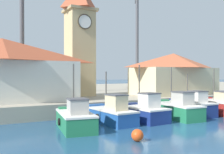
# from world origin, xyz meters

# --- Properties ---
(ground_plane) EXTENTS (300.00, 300.00, 0.00)m
(ground_plane) POSITION_xyz_m (0.00, 0.00, 0.00)
(ground_plane) COLOR navy
(quay_wharf) EXTENTS (120.00, 40.00, 1.26)m
(quay_wharf) POSITION_xyz_m (0.00, 27.74, 0.63)
(quay_wharf) COLOR #A89E89
(quay_wharf) RESTS_ON ground
(fishing_boat_far_left) EXTENTS (2.80, 4.98, 4.51)m
(fishing_boat_far_left) POSITION_xyz_m (-7.53, 3.50, 0.75)
(fishing_boat_far_left) COLOR #237A4C
(fishing_boat_far_left) RESTS_ON ground
(fishing_boat_left_outer) EXTENTS (2.20, 5.22, 3.99)m
(fishing_boat_left_outer) POSITION_xyz_m (-4.25, 4.44, 0.75)
(fishing_boat_left_outer) COLOR #2356A8
(fishing_boat_left_outer) RESTS_ON ground
(fishing_boat_left_inner) EXTENTS (2.41, 4.42, 4.54)m
(fishing_boat_left_inner) POSITION_xyz_m (-1.54, 3.85, 0.77)
(fishing_boat_left_inner) COLOR navy
(fishing_boat_left_inner) RESTS_ON ground
(fishing_boat_mid_left) EXTENTS (2.41, 5.22, 4.40)m
(fishing_boat_mid_left) POSITION_xyz_m (1.68, 3.59, 0.80)
(fishing_boat_mid_left) COLOR #237A4C
(fishing_boat_mid_left) RESTS_ON ground
(fishing_boat_center) EXTENTS (2.24, 4.59, 3.84)m
(fishing_boat_center) POSITION_xyz_m (4.11, 4.15, 0.80)
(fishing_boat_center) COLOR navy
(fishing_boat_center) RESTS_ON ground
(fishing_boat_mid_right) EXTENTS (2.95, 5.18, 4.35)m
(fishing_boat_mid_right) POSITION_xyz_m (7.05, 3.62, 0.78)
(fishing_boat_mid_right) COLOR #AD2823
(fishing_boat_mid_right) RESTS_ON ground
(clock_tower) EXTENTS (3.37, 3.37, 14.90)m
(clock_tower) POSITION_xyz_m (-2.44, 15.35, 8.36)
(clock_tower) COLOR tan
(clock_tower) RESTS_ON quay_wharf
(warehouse_left) EXTENTS (13.29, 6.35, 5.80)m
(warehouse_left) POSITION_xyz_m (-11.19, 12.42, 4.23)
(warehouse_left) COLOR silver
(warehouse_left) RESTS_ON quay_wharf
(warehouse_right) EXTENTS (10.53, 6.07, 5.16)m
(warehouse_right) POSITION_xyz_m (8.91, 11.93, 3.91)
(warehouse_right) COLOR beige
(warehouse_right) RESTS_ON quay_wharf
(port_crane_near) EXTENTS (4.39, 6.74, 20.90)m
(port_crane_near) POSITION_xyz_m (13.43, 26.74, 9.15)
(port_crane_near) COLOR #353539
(port_crane_near) RESTS_ON quay_wharf
(port_crane_far) EXTENTS (3.75, 7.04, 20.50)m
(port_crane_far) POSITION_xyz_m (-8.01, 20.97, 9.28)
(port_crane_far) COLOR #353539
(port_crane_far) RESTS_ON quay_wharf
(mooring_buoy) EXTENTS (0.69, 0.69, 0.69)m
(mooring_buoy) POSITION_xyz_m (-5.62, -1.20, 0.35)
(mooring_buoy) COLOR #E54C19
(mooring_buoy) RESTS_ON ground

